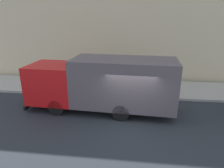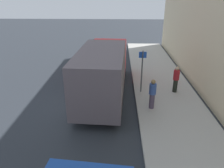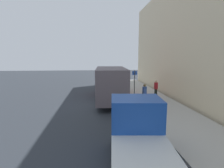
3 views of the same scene
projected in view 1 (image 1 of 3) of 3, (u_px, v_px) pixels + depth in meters
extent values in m
plane|color=#2A2E35|center=(130.00, 121.00, 10.48)|extent=(80.00, 80.00, 0.00)
cube|color=#B1AEA7|center=(132.00, 88.00, 15.03)|extent=(3.73, 30.00, 0.16)
cube|color=beige|center=(135.00, 11.00, 15.50)|extent=(0.50, 30.00, 11.07)
cube|color=red|center=(54.00, 82.00, 11.71)|extent=(2.52, 2.74, 2.15)
cube|color=black|center=(33.00, 77.00, 11.84)|extent=(2.01, 0.16, 1.20)
cube|color=#5D5359|center=(124.00, 83.00, 10.97)|extent=(2.67, 5.68, 2.60)
cube|color=black|center=(35.00, 101.00, 12.34)|extent=(2.29, 0.24, 0.24)
cylinder|color=black|center=(56.00, 107.00, 11.00)|extent=(0.35, 0.90, 0.89)
cylinder|color=black|center=(70.00, 94.00, 12.94)|extent=(0.35, 0.90, 0.89)
cylinder|color=black|center=(121.00, 112.00, 10.42)|extent=(0.35, 0.90, 0.89)
cylinder|color=black|center=(125.00, 97.00, 12.36)|extent=(0.35, 0.90, 0.89)
cylinder|color=black|center=(109.00, 79.00, 15.63)|extent=(0.36, 0.36, 0.81)
cylinder|color=maroon|center=(109.00, 70.00, 15.41)|extent=(0.48, 0.48, 0.60)
sphere|color=#D0B08B|center=(109.00, 65.00, 15.28)|extent=(0.23, 0.23, 0.23)
cylinder|color=#4E4256|center=(136.00, 87.00, 13.80)|extent=(0.31, 0.31, 0.83)
cylinder|color=#37559D|center=(136.00, 77.00, 13.58)|extent=(0.42, 0.42, 0.56)
sphere|color=olive|center=(137.00, 72.00, 13.45)|extent=(0.24, 0.24, 0.24)
cylinder|color=#4C5156|center=(106.00, 75.00, 13.38)|extent=(0.08, 0.08, 2.59)
cube|color=blue|center=(106.00, 60.00, 13.05)|extent=(0.44, 0.03, 0.36)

